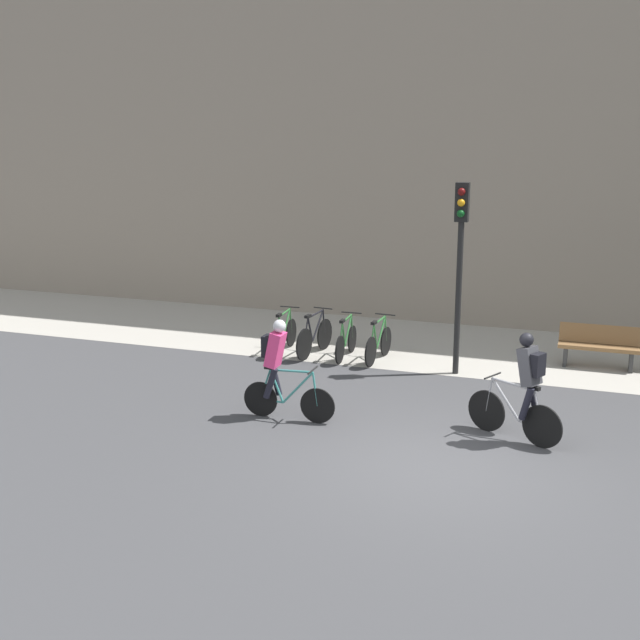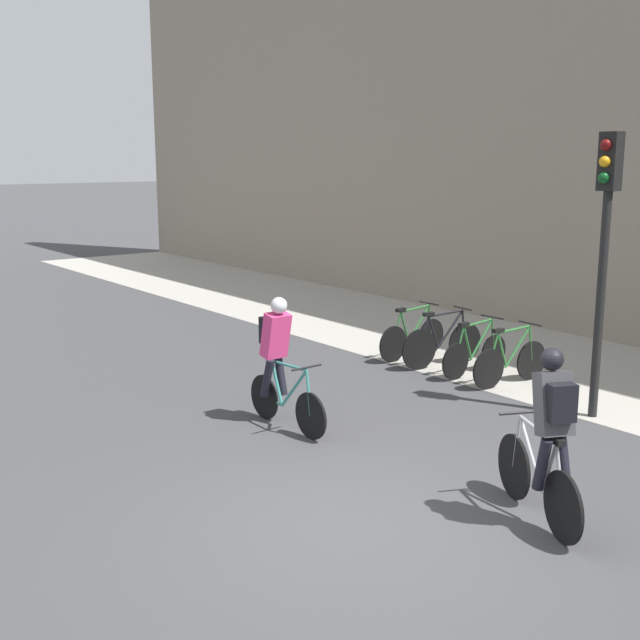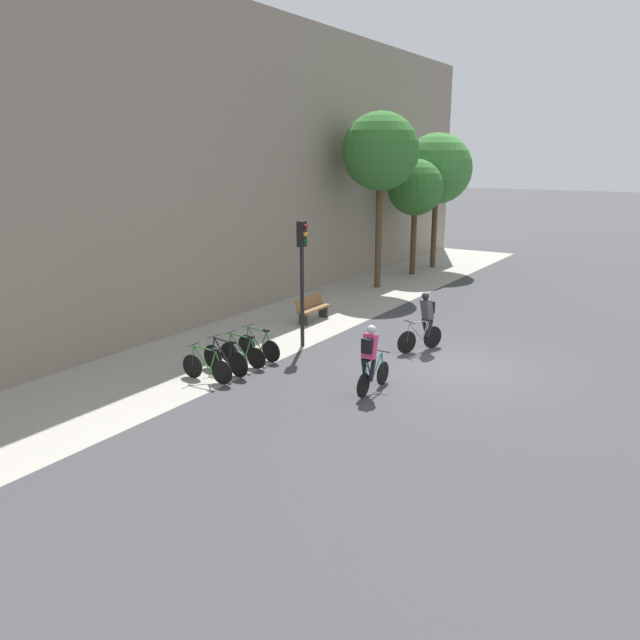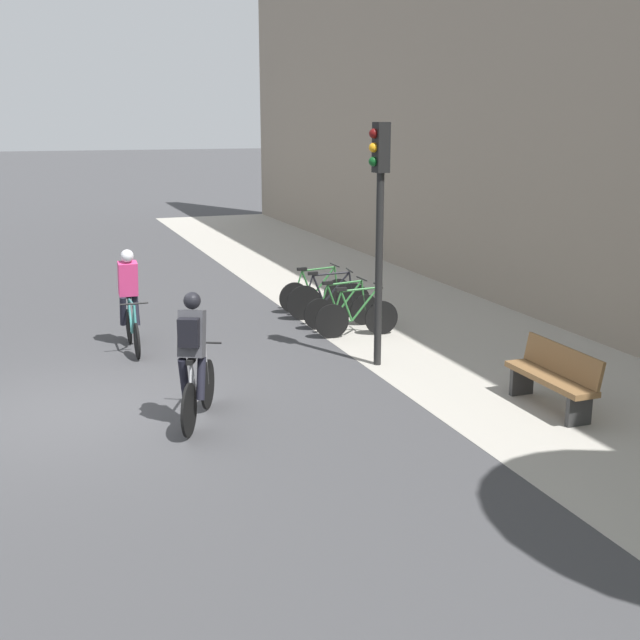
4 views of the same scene
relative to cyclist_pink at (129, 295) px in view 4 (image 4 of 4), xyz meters
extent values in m
plane|color=#3D3D3F|center=(2.98, -1.10, -0.95)|extent=(200.00, 200.00, 0.00)
cube|color=#A39E93|center=(2.98, 5.65, -0.94)|extent=(44.00, 4.50, 0.01)
cylinder|color=black|center=(0.70, 0.00, -0.64)|extent=(0.61, 0.04, 0.61)
cylinder|color=black|center=(-0.34, 0.00, -0.64)|extent=(0.61, 0.04, 0.61)
cylinder|color=teal|center=(0.35, 0.00, -0.36)|extent=(0.57, 0.04, 0.62)
cylinder|color=teal|center=(-0.04, 0.00, -0.37)|extent=(0.27, 0.04, 0.58)
cylinder|color=teal|center=(0.23, 0.00, -0.07)|extent=(0.78, 0.04, 0.07)
cylinder|color=teal|center=(-0.13, 0.00, -0.65)|extent=(0.42, 0.03, 0.05)
cylinder|color=teal|center=(-0.25, 0.00, -0.36)|extent=(0.22, 0.03, 0.56)
cylinder|color=teal|center=(0.66, 0.00, -0.35)|extent=(0.12, 0.04, 0.59)
cylinder|color=black|center=(0.62, 0.00, -0.02)|extent=(0.03, 0.46, 0.03)
cube|color=black|center=(-0.16, 0.00, -0.05)|extent=(0.20, 0.08, 0.06)
cube|color=#DB3875|center=(-0.06, 0.00, 0.28)|extent=(0.32, 0.32, 0.63)
sphere|color=silver|center=(0.02, 0.00, 0.69)|extent=(0.22, 0.22, 0.22)
cylinder|color=black|center=(-0.11, -0.11, -0.29)|extent=(0.27, 0.11, 0.56)
cylinder|color=black|center=(-0.11, 0.11, -0.29)|extent=(0.24, 0.11, 0.56)
cube|color=black|center=(-0.20, 0.00, 0.33)|extent=(0.14, 0.26, 0.36)
cylinder|color=black|center=(3.44, 0.59, -0.60)|extent=(0.64, 0.33, 0.69)
cylinder|color=black|center=(4.36, 0.15, -0.60)|extent=(0.64, 0.33, 0.69)
cylinder|color=#99999E|center=(3.75, 0.44, -0.32)|extent=(0.52, 0.28, 0.62)
cylinder|color=#99999E|center=(4.10, 0.28, -0.33)|extent=(0.25, 0.15, 0.58)
cylinder|color=#99999E|center=(3.86, 0.39, -0.04)|extent=(0.70, 0.36, 0.07)
cylinder|color=#99999E|center=(4.18, 0.24, -0.61)|extent=(0.38, 0.21, 0.05)
cylinder|color=#99999E|center=(4.28, 0.19, -0.33)|extent=(0.21, 0.12, 0.56)
cylinder|color=#99999E|center=(3.48, 0.58, -0.31)|extent=(0.12, 0.08, 0.59)
cylinder|color=black|center=(3.52, 0.56, 0.02)|extent=(0.22, 0.43, 0.03)
cube|color=black|center=(4.20, 0.23, -0.01)|extent=(0.21, 0.16, 0.06)
cube|color=#3D3D42|center=(4.11, 0.27, 0.32)|extent=(0.43, 0.43, 0.63)
sphere|color=black|center=(4.03, 0.31, 0.73)|extent=(0.29, 0.29, 0.22)
cylinder|color=black|center=(4.20, 0.35, -0.26)|extent=(0.30, 0.22, 0.56)
cylinder|color=black|center=(4.10, 0.15, -0.26)|extent=(0.26, 0.20, 0.56)
cube|color=black|center=(4.23, 0.21, 0.37)|extent=(0.24, 0.29, 0.36)
cylinder|color=black|center=(-1.54, 4.49, -0.62)|extent=(0.06, 0.65, 0.64)
cylinder|color=black|center=(-1.50, 3.50, -0.62)|extent=(0.06, 0.65, 0.64)
cylinder|color=#2D6B33|center=(-1.53, 4.15, -0.34)|extent=(0.06, 0.55, 0.62)
cylinder|color=#2D6B33|center=(-1.51, 3.79, -0.36)|extent=(0.05, 0.26, 0.58)
cylinder|color=#2D6B33|center=(-1.52, 4.04, -0.06)|extent=(0.07, 0.74, 0.07)
cylinder|color=#2D6B33|center=(-1.51, 3.70, -0.63)|extent=(0.05, 0.40, 0.05)
cylinder|color=#2D6B33|center=(-1.50, 3.59, -0.35)|extent=(0.04, 0.21, 0.56)
cylinder|color=#2D6B33|center=(-1.54, 4.45, -0.33)|extent=(0.04, 0.12, 0.58)
cylinder|color=black|center=(-1.54, 4.41, 0.00)|extent=(0.46, 0.05, 0.03)
cube|color=black|center=(-1.51, 3.68, -0.03)|extent=(0.09, 0.20, 0.06)
cylinder|color=black|center=(-0.74, 4.50, -0.59)|extent=(0.12, 0.70, 0.70)
cylinder|color=black|center=(-0.85, 3.49, -0.59)|extent=(0.12, 0.70, 0.70)
cylinder|color=black|center=(-0.78, 4.16, -0.31)|extent=(0.10, 0.56, 0.62)
cylinder|color=black|center=(-0.82, 3.78, -0.33)|extent=(0.07, 0.26, 0.58)
cylinder|color=black|center=(-0.79, 4.04, -0.03)|extent=(0.13, 0.75, 0.07)
cylinder|color=black|center=(-0.83, 3.69, -0.60)|extent=(0.08, 0.41, 0.05)
cylinder|color=black|center=(-0.84, 3.58, -0.32)|extent=(0.06, 0.21, 0.56)
cylinder|color=black|center=(-0.74, 4.46, -0.30)|extent=(0.05, 0.12, 0.58)
cylinder|color=black|center=(-0.74, 4.42, 0.03)|extent=(0.46, 0.08, 0.03)
cube|color=black|center=(-0.83, 3.67, 0.00)|extent=(0.10, 0.21, 0.06)
cylinder|color=black|center=(-0.08, 4.48, -0.64)|extent=(0.05, 0.61, 0.61)
cylinder|color=black|center=(-0.05, 3.51, -0.64)|extent=(0.05, 0.61, 0.61)
cylinder|color=#2D6B33|center=(-0.07, 4.15, -0.36)|extent=(0.05, 0.53, 0.62)
cylinder|color=#2D6B33|center=(-0.06, 3.79, -0.38)|extent=(0.05, 0.25, 0.58)
cylinder|color=#2D6B33|center=(-0.07, 4.04, -0.08)|extent=(0.06, 0.72, 0.07)
cylinder|color=#2D6B33|center=(-0.06, 3.71, -0.65)|extent=(0.04, 0.39, 0.05)
cylinder|color=#2D6B33|center=(-0.05, 3.60, -0.37)|extent=(0.04, 0.20, 0.56)
cylinder|color=#2D6B33|center=(-0.08, 4.44, -0.35)|extent=(0.04, 0.11, 0.58)
cylinder|color=black|center=(-0.07, 4.40, -0.02)|extent=(0.46, 0.04, 0.03)
cube|color=black|center=(-0.06, 3.69, -0.05)|extent=(0.09, 0.20, 0.06)
cylinder|color=black|center=(0.70, 4.47, -0.63)|extent=(0.08, 0.64, 0.64)
cylinder|color=black|center=(0.63, 3.52, -0.63)|extent=(0.08, 0.64, 0.64)
cylinder|color=#2D6B33|center=(0.68, 4.15, -0.34)|extent=(0.08, 0.53, 0.62)
cylinder|color=#2D6B33|center=(0.65, 3.79, -0.36)|extent=(0.06, 0.25, 0.58)
cylinder|color=#2D6B33|center=(0.67, 4.04, -0.06)|extent=(0.09, 0.71, 0.07)
cylinder|color=#2D6B33|center=(0.64, 3.71, -0.63)|extent=(0.06, 0.39, 0.05)
cylinder|color=#2D6B33|center=(0.63, 3.60, -0.35)|extent=(0.05, 0.21, 0.56)
cylinder|color=#2D6B33|center=(0.70, 4.43, -0.34)|extent=(0.04, 0.11, 0.58)
cylinder|color=black|center=(0.69, 4.40, -0.01)|extent=(0.46, 0.06, 0.03)
cube|color=black|center=(0.64, 3.69, -0.04)|extent=(0.10, 0.21, 0.06)
cylinder|color=black|center=(2.40, 3.63, 0.98)|extent=(0.12, 0.12, 3.86)
cube|color=black|center=(2.40, 3.63, 2.53)|extent=(0.26, 0.20, 0.76)
sphere|color=#590C0C|center=(2.40, 3.51, 2.74)|extent=(0.15, 0.15, 0.15)
sphere|color=orange|center=(2.40, 3.51, 2.53)|extent=(0.15, 0.15, 0.15)
sphere|color=#0C4719|center=(2.40, 3.51, 2.32)|extent=(0.15, 0.15, 0.15)
cube|color=brown|center=(5.12, 4.99, -0.50)|extent=(1.62, 0.40, 0.08)
cube|color=brown|center=(5.12, 5.17, -0.26)|extent=(1.62, 0.12, 0.40)
cube|color=#2D2D2D|center=(4.47, 4.99, -0.72)|extent=(0.08, 0.36, 0.45)
cube|color=#2D2D2D|center=(5.77, 4.99, -0.72)|extent=(0.08, 0.36, 0.45)
camera|label=1|loc=(5.02, -12.07, 3.88)|focal=45.00mm
camera|label=2|loc=(8.43, -5.91, 2.60)|focal=45.00mm
camera|label=3|loc=(-12.93, -6.74, 4.76)|focal=35.00mm
camera|label=4|loc=(13.84, -1.58, 2.94)|focal=45.00mm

